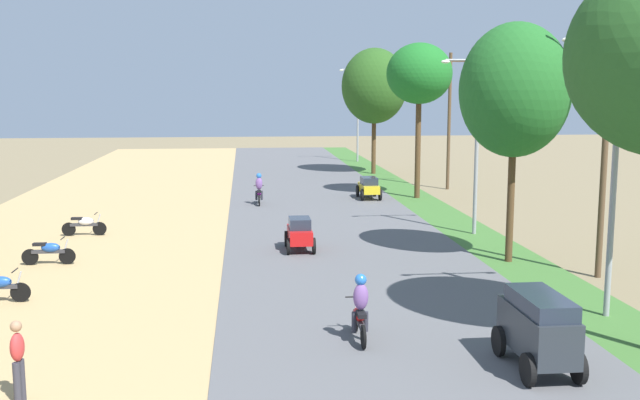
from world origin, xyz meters
name	(u,v)px	position (x,y,z in m)	size (l,w,h in m)	color
parked_motorbike_fifth	(49,251)	(-10.43, 18.83, 0.55)	(1.80, 0.54, 0.94)	black
parked_motorbike_sixth	(85,224)	(-10.30, 23.96, 0.55)	(1.80, 0.54, 0.94)	black
pedestrian_on_shoulder	(18,357)	(-8.08, 7.24, 0.96)	(0.30, 0.40, 1.62)	#33333D
median_tree_second	(515,91)	(5.45, 17.69, 5.99)	(3.76, 3.76, 8.22)	#4C351E
median_tree_third	(419,74)	(5.85, 33.19, 6.86)	(3.59, 3.59, 8.51)	#4C351E
median_tree_fourth	(374,86)	(5.54, 45.38, 6.29)	(4.65, 4.65, 8.91)	#4C351E
streetlamp_near	(615,155)	(5.80, 11.32, 4.35)	(3.16, 0.20, 7.40)	gray
streetlamp_mid	(477,132)	(5.80, 22.71, 4.30)	(3.16, 0.20, 7.30)	gray
streetlamp_far	(358,108)	(5.80, 54.57, 4.56)	(3.16, 0.20, 7.80)	gray
utility_pole_near	(607,117)	(7.62, 15.46, 5.17)	(1.80, 0.20, 9.95)	brown
utility_pole_far	(449,119)	(8.65, 36.96, 4.30)	(1.80, 0.20, 8.23)	brown
car_van_charcoal	(538,327)	(2.44, 7.79, 1.02)	(1.19, 2.41, 1.67)	#282D33
car_hatchback_red	(300,233)	(-1.70, 20.18, 0.75)	(1.04, 2.00, 1.23)	red
car_sedan_yellow	(369,187)	(3.10, 33.07, 0.74)	(1.10, 2.26, 1.19)	gold
motorbike_foreground_rider	(360,309)	(-1.05, 9.98, 0.86)	(0.54, 1.80, 1.66)	black
motorbike_ahead_second	(259,190)	(-2.97, 31.54, 0.86)	(0.54, 1.80, 1.66)	black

